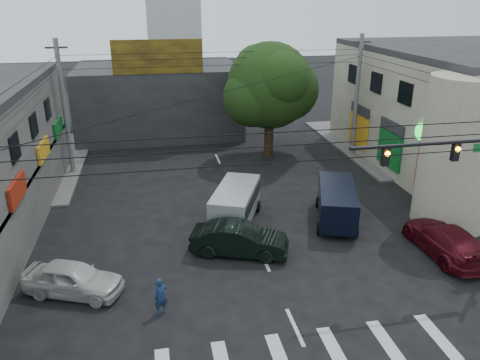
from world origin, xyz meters
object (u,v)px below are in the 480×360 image
object	(u,v)px
utility_pole_far_left	(65,109)
navy_van	(337,205)
utility_pole_far_right	(357,97)
traffic_officer	(161,296)
dark_sedan	(240,240)
street_tree	(270,86)
silver_minivan	(236,205)
maroon_sedan	(445,240)
white_compact	(73,279)
traffic_gantry	(469,176)

from	to	relation	value
utility_pole_far_left	navy_van	world-z (taller)	utility_pole_far_left
utility_pole_far_right	navy_van	world-z (taller)	utility_pole_far_right
traffic_officer	dark_sedan	bearing A→B (deg)	26.74
street_tree	silver_minivan	xyz separation A→B (m)	(-4.60, -10.81, -4.47)
dark_sedan	maroon_sedan	world-z (taller)	dark_sedan
silver_minivan	navy_van	size ratio (longest dim) A/B	0.95
white_compact	traffic_officer	world-z (taller)	traffic_officer
white_compact	traffic_officer	size ratio (longest dim) A/B	2.92
silver_minivan	navy_van	xyz separation A→B (m)	(5.48, -0.96, -0.01)
dark_sedan	navy_van	bearing A→B (deg)	-47.72
utility_pole_far_right	traffic_officer	distance (m)	23.39
maroon_sedan	navy_van	xyz separation A→B (m)	(-3.81, 4.38, 0.24)
street_tree	white_compact	xyz separation A→B (m)	(-12.47, -16.16, -4.76)
utility_pole_far_right	silver_minivan	world-z (taller)	utility_pole_far_right
utility_pole_far_right	dark_sedan	world-z (taller)	utility_pole_far_right
utility_pole_far_right	white_compact	bearing A→B (deg)	-141.38
street_tree	utility_pole_far_right	size ratio (longest dim) A/B	0.95
dark_sedan	traffic_officer	world-z (taller)	traffic_officer
maroon_sedan	utility_pole_far_left	bearing A→B (deg)	-38.71
maroon_sedan	silver_minivan	distance (m)	10.71
street_tree	maroon_sedan	size ratio (longest dim) A/B	1.67
utility_pole_far_left	maroon_sedan	distance (m)	24.75
white_compact	traffic_officer	distance (m)	4.10
utility_pole_far_right	maroon_sedan	size ratio (longest dim) A/B	1.76
traffic_gantry	dark_sedan	xyz separation A→B (m)	(-8.86, 3.74, -4.06)
traffic_gantry	utility_pole_far_right	size ratio (longest dim) A/B	0.78
utility_pole_far_left	traffic_officer	world-z (taller)	utility_pole_far_left
maroon_sedan	navy_van	world-z (taller)	navy_van
white_compact	maroon_sedan	bearing A→B (deg)	-68.00
traffic_gantry	white_compact	bearing A→B (deg)	173.53
navy_van	traffic_gantry	bearing A→B (deg)	-136.03
dark_sedan	traffic_officer	xyz separation A→B (m)	(-3.87, -3.92, 0.00)
white_compact	street_tree	bearing A→B (deg)	-15.68
traffic_gantry	dark_sedan	size ratio (longest dim) A/B	1.45
utility_pole_far_left	navy_van	bearing A→B (deg)	-35.00
utility_pole_far_left	street_tree	bearing A→B (deg)	3.95
dark_sedan	maroon_sedan	size ratio (longest dim) A/B	0.95
silver_minivan	traffic_officer	world-z (taller)	silver_minivan
dark_sedan	white_compact	bearing A→B (deg)	123.71
traffic_gantry	street_tree	bearing A→B (deg)	101.99
traffic_gantry	utility_pole_far_left	distance (m)	25.00
utility_pole_far_left	white_compact	bearing A→B (deg)	-82.37
utility_pole_far_left	traffic_officer	distance (m)	18.47
navy_van	traffic_officer	world-z (taller)	navy_van
dark_sedan	navy_van	xyz separation A→B (m)	(5.91, 2.49, 0.23)
maroon_sedan	street_tree	bearing A→B (deg)	-74.23
street_tree	maroon_sedan	bearing A→B (deg)	-73.82
silver_minivan	navy_van	world-z (taller)	silver_minivan
dark_sedan	traffic_officer	bearing A→B (deg)	154.76
utility_pole_far_left	silver_minivan	xyz separation A→B (m)	(9.90, -9.81, -3.59)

